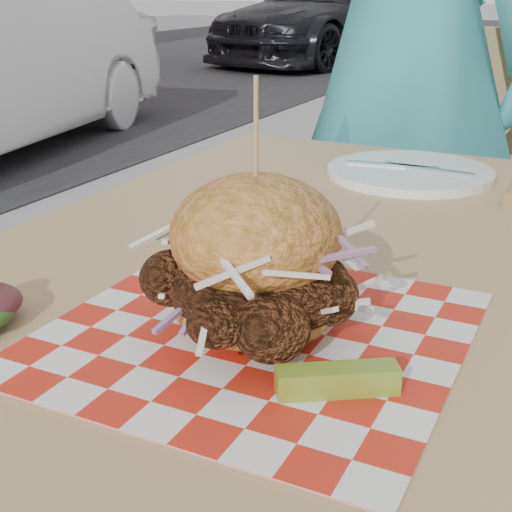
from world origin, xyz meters
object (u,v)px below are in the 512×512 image
(patio_chair, at_px, (471,201))
(sandwich, at_px, (256,267))
(car_dark, at_px, (334,15))
(diner, at_px, (406,43))
(patio_table, at_px, (319,315))

(patio_chair, height_order, sandwich, sandwich)
(car_dark, bearing_deg, diner, -56.20)
(patio_table, xyz_separation_m, sandwich, (0.02, -0.21, 0.14))
(car_dark, xyz_separation_m, patio_table, (3.38, -9.17, 0.05))
(car_dark, bearing_deg, patio_chair, -54.99)
(diner, bearing_deg, car_dark, -44.16)
(car_dark, bearing_deg, patio_table, -57.28)
(diner, distance_m, patio_chair, 0.42)
(patio_chair, xyz_separation_m, sandwich, (0.01, -1.21, 0.26))
(patio_table, bearing_deg, car_dark, 110.22)
(diner, relative_size, patio_table, 1.54)
(car_dark, height_order, sandwich, car_dark)
(car_dark, relative_size, patio_chair, 4.52)
(patio_chair, bearing_deg, sandwich, -83.52)
(car_dark, xyz_separation_m, patio_chair, (3.39, -8.18, -0.07))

